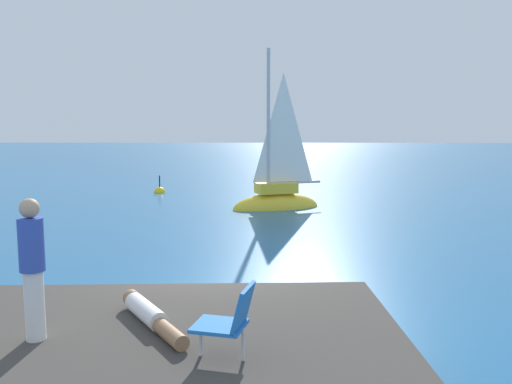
% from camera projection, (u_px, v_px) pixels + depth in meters
% --- Properties ---
extents(ground_plane, '(160.00, 160.00, 0.00)m').
position_uv_depth(ground_plane, '(218.00, 321.00, 9.83)').
color(ground_plane, '#236093').
extents(shore_ledge, '(6.40, 4.21, 1.09)m').
position_uv_depth(shore_ledge, '(141.00, 377.00, 6.52)').
color(shore_ledge, '#423D38').
rests_on(shore_ledge, ground).
extents(boulder_seaward, '(1.28, 1.17, 0.86)m').
position_uv_depth(boulder_seaward, '(219.00, 356.00, 8.37)').
color(boulder_seaward, '#433539').
rests_on(boulder_seaward, ground).
extents(boulder_inland, '(1.00, 0.90, 0.61)m').
position_uv_depth(boulder_inland, '(75.00, 349.00, 8.64)').
color(boulder_inland, '#3D352F').
rests_on(boulder_inland, ground).
extents(sailboat_near, '(3.89, 2.44, 7.02)m').
position_uv_depth(sailboat_near, '(276.00, 199.00, 22.46)').
color(sailboat_near, yellow).
rests_on(sailboat_near, ground).
extents(person_sunbather, '(1.07, 1.55, 0.25)m').
position_uv_depth(person_sunbather, '(150.00, 315.00, 6.72)').
color(person_sunbather, white).
rests_on(person_sunbather, shore_ledge).
extents(person_standing, '(0.28, 0.28, 1.62)m').
position_uv_depth(person_standing, '(32.00, 265.00, 6.15)').
color(person_standing, white).
rests_on(person_standing, shore_ledge).
extents(beach_chair, '(0.69, 0.61, 0.80)m').
position_uv_depth(beach_chair, '(230.00, 318.00, 5.68)').
color(beach_chair, blue).
rests_on(beach_chair, shore_ledge).
extents(marker_buoy, '(0.56, 0.56, 1.13)m').
position_uv_depth(marker_buoy, '(160.00, 192.00, 27.45)').
color(marker_buoy, yellow).
rests_on(marker_buoy, ground).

